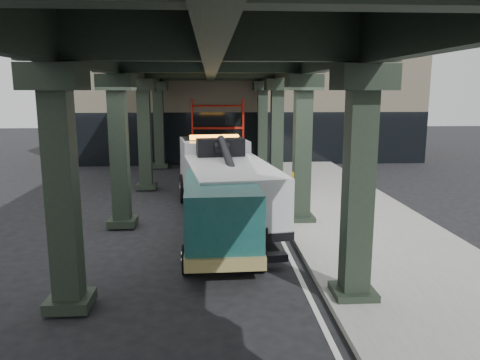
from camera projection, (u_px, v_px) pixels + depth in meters
name	position (u px, v px, depth m)	size (l,w,h in m)	color
ground	(227.00, 244.00, 13.90)	(90.00, 90.00, 0.00)	black
sidewalk	(355.00, 221.00, 16.13)	(5.00, 40.00, 0.15)	gray
lane_stripe	(274.00, 224.00, 15.97)	(0.12, 38.00, 0.01)	silver
viaduct	(211.00, 59.00, 14.81)	(7.40, 32.00, 6.40)	black
building	(245.00, 98.00, 32.87)	(22.00, 10.00, 8.00)	#C6B793
scaffolding	(218.00, 131.00, 27.86)	(3.08, 0.88, 4.00)	red
tow_truck	(222.00, 178.00, 16.61)	(3.56, 9.18, 2.94)	black
towed_van	(220.00, 212.00, 13.12)	(2.21, 5.24, 2.10)	#134745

